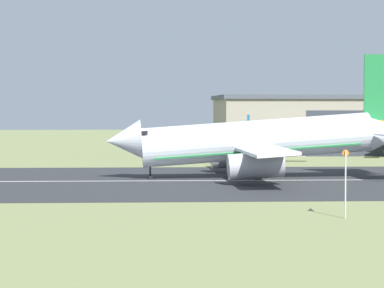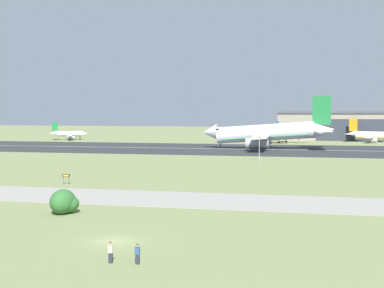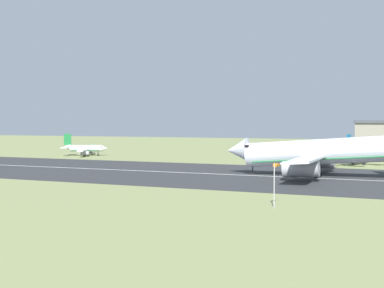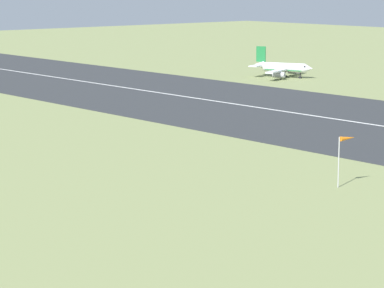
{
  "view_description": "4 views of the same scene",
  "coord_description": "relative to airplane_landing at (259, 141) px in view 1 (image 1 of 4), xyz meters",
  "views": [
    {
      "loc": [
        -12.63,
        4.98,
        10.25
      ],
      "look_at": [
        -8.15,
        85.81,
        6.86
      ],
      "focal_mm": 85.0,
      "sensor_mm": 36.0,
      "label": 1
    },
    {
      "loc": [
        18.27,
        -47.65,
        12.37
      ],
      "look_at": [
        -8.84,
        74.91,
        4.84
      ],
      "focal_mm": 50.0,
      "sensor_mm": 36.0,
      "label": 2
    },
    {
      "loc": [
        25.31,
        14.21,
        11.93
      ],
      "look_at": [
        -3.44,
        79.29,
        9.05
      ],
      "focal_mm": 50.0,
      "sensor_mm": 36.0,
      "label": 3
    },
    {
      "loc": [
        76.37,
        2.95,
        24.85
      ],
      "look_at": [
        -3.85,
        71.39,
        5.8
      ],
      "focal_mm": 85.0,
      "sensor_mm": 36.0,
      "label": 4
    }
  ],
  "objects": [
    {
      "name": "ground_plane",
      "position": [
        -3.91,
        -68.18,
        -5.28
      ],
      "size": [
        668.97,
        668.97,
        0.0
      ],
      "primitive_type": "plane",
      "color": "#7A8451"
    },
    {
      "name": "airplane_landing",
      "position": [
        0.0,
        0.0,
        0.0
      ],
      "size": [
        44.34,
        45.32,
        17.6
      ],
      "color": "silver",
      "rests_on": "ground_plane"
    },
    {
      "name": "runway_strip",
      "position": [
        -3.91,
        -3.98,
        -5.25
      ],
      "size": [
        428.97,
        54.5,
        0.06
      ],
      "primitive_type": "cube",
      "color": "#2B2D30",
      "rests_on": "ground_plane"
    },
    {
      "name": "airplane_parked_east",
      "position": [
        3.58,
        38.25,
        -2.28
      ],
      "size": [
        22.65,
        21.05,
        8.73
      ],
      "color": "silver",
      "rests_on": "ground_plane"
    },
    {
      "name": "runway_centreline",
      "position": [
        -3.91,
        -3.98,
        -5.22
      ],
      "size": [
        386.07,
        0.7,
        0.01
      ],
      "primitive_type": "cube",
      "color": "silver",
      "rests_on": "runway_strip"
    },
    {
      "name": "windsock_pole",
      "position": [
        2.17,
        -44.8,
        0.32
      ],
      "size": [
        0.97,
        2.54,
        6.27
      ],
      "color": "#B7B7BC",
      "rests_on": "ground_plane"
    }
  ]
}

